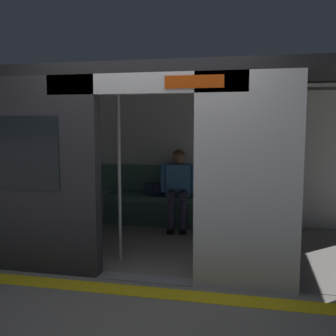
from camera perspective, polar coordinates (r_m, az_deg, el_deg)
ground_plane at (r=4.27m, az=-3.22°, el=-15.73°), size 60.00×60.00×0.00m
platform_edge_strip at (r=4.01m, az=-4.41°, el=-17.26°), size 8.00×0.24×0.01m
train_car at (r=5.12m, az=-0.54°, el=4.91°), size 6.40×2.69×2.22m
bench_seat at (r=6.21m, az=2.13°, el=-5.11°), size 2.50×0.44×0.48m
person_seated at (r=6.12m, az=1.48°, el=-2.17°), size 0.55×0.71×1.21m
handbag at (r=6.34m, az=-2.11°, el=-3.05°), size 0.26×0.15×0.17m
book at (r=6.18m, az=5.27°, el=-4.00°), size 0.22×0.26×0.03m
grab_pole_door at (r=4.59m, az=-7.03°, el=-0.74°), size 0.04×0.04×2.08m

